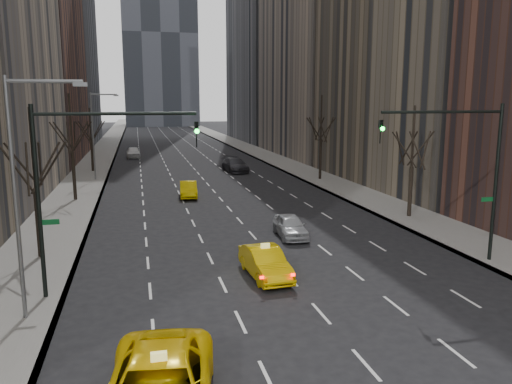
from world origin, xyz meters
TOP-DOWN VIEW (x-y plane):
  - sidewalk_left at (-12.25, 70.00)m, footprint 4.50×320.00m
  - sidewalk_right at (12.25, 70.00)m, footprint 4.50×320.00m
  - tree_lw_b at (-12.00, 18.00)m, footprint 3.36×3.50m
  - tree_lw_c at (-12.00, 34.00)m, footprint 3.36×3.50m
  - tree_lw_d at (-12.00, 52.00)m, footprint 3.36×3.50m
  - tree_rw_b at (12.00, 22.00)m, footprint 3.36×3.50m
  - tree_rw_c at (12.00, 40.00)m, footprint 3.36×3.50m
  - traffic_mast_left at (-9.11, 12.00)m, footprint 6.69×0.39m
  - traffic_mast_right at (9.11, 12.00)m, footprint 6.69×0.39m
  - streetlight_near at (-10.84, 10.00)m, footprint 2.83×0.22m
  - streetlight_far at (-10.84, 45.00)m, footprint 2.83×0.22m
  - taxi_sedan at (-1.10, 12.57)m, footprint 1.80×4.42m
  - silver_sedan_ahead at (2.19, 19.13)m, footprint 1.86×4.12m
  - far_taxi at (-2.59, 33.64)m, footprint 1.73×4.22m
  - far_suv_grey at (4.45, 48.40)m, footprint 2.73×5.72m
  - far_car_white at (-7.37, 66.23)m, footprint 2.06×4.86m

SIDE VIEW (x-z plane):
  - sidewalk_left at x=-12.25m, z-range 0.00..0.15m
  - sidewalk_right at x=12.25m, z-range 0.00..0.15m
  - far_taxi at x=-2.59m, z-range 0.00..1.36m
  - silver_sedan_ahead at x=2.19m, z-range 0.00..1.37m
  - taxi_sedan at x=-1.10m, z-range 0.00..1.42m
  - far_suv_grey at x=4.45m, z-range 0.00..1.61m
  - far_car_white at x=-7.37m, z-range 0.00..1.64m
  - tree_lw_d at x=-12.00m, z-range -0.12..7.24m
  - tree_lw_b at x=-12.00m, z-range -0.19..7.63m
  - tree_rw_b at x=12.00m, z-range -0.19..7.63m
  - tree_lw_c at x=-12.00m, z-range -0.33..8.41m
  - tree_rw_c at x=12.00m, z-range -0.33..8.41m
  - traffic_mast_left at x=-9.11m, z-range 1.49..9.49m
  - traffic_mast_right at x=9.11m, z-range 1.49..9.49m
  - streetlight_near at x=-10.84m, z-range 1.12..10.12m
  - streetlight_far at x=-10.84m, z-range 1.12..10.12m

